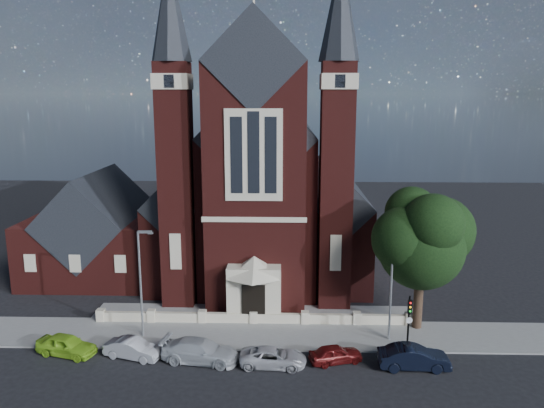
{
  "coord_description": "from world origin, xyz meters",
  "views": [
    {
      "loc": [
        2.51,
        -31.95,
        17.55
      ],
      "look_at": [
        1.28,
        12.0,
        8.41
      ],
      "focal_mm": 35.0,
      "sensor_mm": 36.0,
      "label": 1
    }
  ],
  "objects": [
    {
      "name": "street_lamp_left",
      "position": [
        -7.91,
        4.0,
        4.6
      ],
      "size": [
        1.16,
        0.22,
        8.09
      ],
      "color": "gray",
      "rests_on": "ground"
    },
    {
      "name": "car_lime_van",
      "position": [
        -12.5,
        1.14,
        0.72
      ],
      "size": [
        4.5,
        2.74,
        1.43
      ],
      "primitive_type": "imported",
      "rotation": [
        0.0,
        0.0,
        1.3
      ],
      "color": "#96D32A",
      "rests_on": "ground"
    },
    {
      "name": "forecourt_paving",
      "position": [
        0.0,
        8.5,
        0.0
      ],
      "size": [
        26.0,
        3.0,
        0.14
      ],
      "primitive_type": "cube",
      "color": "slate",
      "rests_on": "ground"
    },
    {
      "name": "car_navy",
      "position": [
        10.84,
        -0.04,
        0.76
      ],
      "size": [
        4.62,
        1.64,
        1.52
      ],
      "primitive_type": "imported",
      "rotation": [
        0.0,
        0.0,
        1.56
      ],
      "color": "black",
      "rests_on": "ground"
    },
    {
      "name": "car_white_suv",
      "position": [
        1.69,
        0.02,
        0.61
      ],
      "size": [
        4.49,
        2.24,
        1.22
      ],
      "primitive_type": "imported",
      "rotation": [
        0.0,
        0.0,
        1.52
      ],
      "color": "silver",
      "rests_on": "ground"
    },
    {
      "name": "car_silver_b",
      "position": [
        -3.19,
        0.47,
        0.76
      ],
      "size": [
        5.52,
        2.95,
        1.52
      ],
      "primitive_type": "imported",
      "rotation": [
        0.0,
        0.0,
        1.41
      ],
      "color": "#B8BCC0",
      "rests_on": "ground"
    },
    {
      "name": "car_silver_a",
      "position": [
        -7.83,
        0.85,
        0.65
      ],
      "size": [
        4.2,
        2.42,
        1.31
      ],
      "primitive_type": "imported",
      "rotation": [
        0.0,
        0.0,
        1.29
      ],
      "color": "#A3A5AA",
      "rests_on": "ground"
    },
    {
      "name": "pavement_strip",
      "position": [
        0.0,
        4.5,
        0.0
      ],
      "size": [
        60.0,
        5.0,
        0.12
      ],
      "primitive_type": "cube",
      "color": "slate",
      "rests_on": "ground"
    },
    {
      "name": "street_tree",
      "position": [
        12.6,
        5.71,
        6.96
      ],
      "size": [
        6.4,
        6.6,
        10.7
      ],
      "color": "black",
      "rests_on": "ground"
    },
    {
      "name": "street_lamp_right",
      "position": [
        10.09,
        4.0,
        4.6
      ],
      "size": [
        1.16,
        0.22,
        8.09
      ],
      "color": "gray",
      "rests_on": "ground"
    },
    {
      "name": "forecourt_wall",
      "position": [
        0.0,
        6.5,
        0.0
      ],
      "size": [
        24.0,
        0.4,
        0.9
      ],
      "primitive_type": "cube",
      "color": "beige",
      "rests_on": "ground"
    },
    {
      "name": "church",
      "position": [
        -0.0,
        22.94,
        8.19
      ],
      "size": [
        20.01,
        34.9,
        29.2
      ],
      "color": "#4B1714",
      "rests_on": "ground"
    },
    {
      "name": "parish_hall",
      "position": [
        -16.0,
        18.0,
        4.01
      ],
      "size": [
        12.0,
        12.2,
        10.24
      ],
      "color": "#4B1714",
      "rests_on": "ground"
    },
    {
      "name": "traffic_signal",
      "position": [
        11.0,
        2.43,
        2.58
      ],
      "size": [
        0.28,
        0.42,
        4.0
      ],
      "color": "black",
      "rests_on": "ground"
    },
    {
      "name": "ground",
      "position": [
        0.0,
        15.0,
        0.0
      ],
      "size": [
        120.0,
        120.0,
        0.0
      ],
      "primitive_type": "plane",
      "color": "black",
      "rests_on": "ground"
    },
    {
      "name": "car_dark_red",
      "position": [
        5.83,
        0.6,
        0.61
      ],
      "size": [
        3.83,
        2.39,
        1.22
      ],
      "primitive_type": "imported",
      "rotation": [
        0.0,
        0.0,
        1.86
      ],
      "color": "#590F0F",
      "rests_on": "ground"
    }
  ]
}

